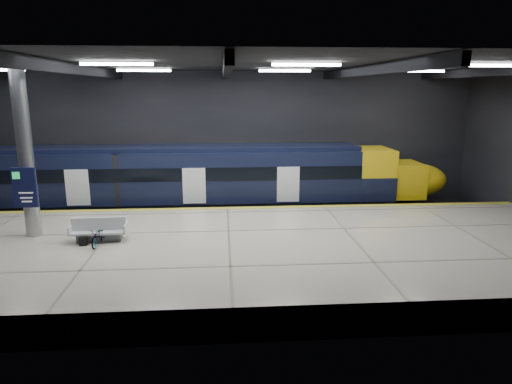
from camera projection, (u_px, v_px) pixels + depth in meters
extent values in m
plane|color=black|center=(229.00, 247.00, 20.60)|extent=(30.00, 30.00, 0.00)
cube|color=black|center=(226.00, 140.00, 27.50)|extent=(30.00, 0.10, 8.00)
cube|color=black|center=(231.00, 206.00, 11.94)|extent=(30.00, 0.10, 8.00)
cube|color=black|center=(226.00, 64.00, 18.83)|extent=(30.00, 16.00, 0.10)
cube|color=black|center=(78.00, 70.00, 18.45)|extent=(0.25, 16.00, 0.40)
cube|color=black|center=(226.00, 70.00, 18.89)|extent=(0.25, 16.00, 0.40)
cube|color=black|center=(368.00, 71.00, 19.32)|extent=(0.25, 16.00, 0.40)
cube|color=black|center=(503.00, 71.00, 19.76)|extent=(0.25, 16.00, 0.40)
cube|color=white|center=(117.00, 64.00, 16.62)|extent=(2.60, 0.18, 0.10)
cube|color=white|center=(306.00, 65.00, 17.13)|extent=(2.60, 0.18, 0.10)
cube|color=white|center=(485.00, 65.00, 17.64)|extent=(2.60, 0.18, 0.10)
cube|color=white|center=(144.00, 70.00, 22.46)|extent=(2.60, 0.18, 0.10)
cube|color=white|center=(285.00, 71.00, 22.96)|extent=(2.60, 0.18, 0.10)
cube|color=white|center=(419.00, 71.00, 23.47)|extent=(2.60, 0.18, 0.10)
cube|color=beige|center=(229.00, 255.00, 18.05)|extent=(30.00, 11.00, 1.10)
cube|color=gold|center=(227.00, 208.00, 23.03)|extent=(30.00, 0.40, 0.01)
cube|color=gray|center=(227.00, 217.00, 25.23)|extent=(30.00, 0.08, 0.16)
cube|color=gray|center=(227.00, 210.00, 26.63)|extent=(30.00, 0.08, 0.16)
cube|color=black|center=(142.00, 207.00, 25.49)|extent=(24.00, 2.58, 0.80)
cube|color=black|center=(141.00, 176.00, 25.09)|extent=(24.00, 2.80, 2.75)
cube|color=black|center=(139.00, 149.00, 24.76)|extent=(24.00, 2.30, 0.24)
cube|color=black|center=(136.00, 175.00, 23.66)|extent=(24.00, 0.04, 0.70)
cube|color=white|center=(194.00, 186.00, 24.01)|extent=(1.20, 0.05, 1.90)
cube|color=yellow|center=(371.00, 172.00, 26.04)|extent=(2.00, 2.80, 2.75)
ellipsoid|color=yellow|center=(415.00, 180.00, 26.33)|extent=(3.60, 2.52, 1.90)
cube|color=black|center=(377.00, 169.00, 26.02)|extent=(1.60, 2.38, 0.80)
cube|color=#595B60|center=(100.00, 237.00, 18.08)|extent=(1.70, 0.59, 0.31)
cube|color=silver|center=(99.00, 231.00, 18.02)|extent=(2.13, 0.97, 0.08)
cube|color=silver|center=(99.00, 224.00, 17.96)|extent=(2.10, 0.17, 0.52)
cube|color=silver|center=(71.00, 229.00, 17.88)|extent=(0.10, 0.89, 0.31)
cube|color=silver|center=(126.00, 227.00, 18.11)|extent=(0.10, 0.89, 0.31)
imported|color=#99999E|center=(99.00, 236.00, 17.53)|extent=(0.60, 1.42, 0.73)
cube|color=black|center=(83.00, 241.00, 17.53)|extent=(0.34, 0.25, 0.35)
cylinder|color=#9EA0A5|center=(25.00, 152.00, 18.04)|extent=(0.60, 0.60, 6.90)
cube|color=#0E1136|center=(25.00, 188.00, 17.93)|extent=(0.90, 0.12, 1.60)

